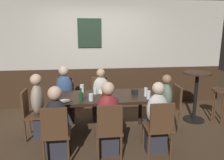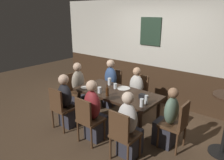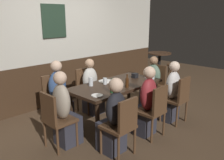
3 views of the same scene
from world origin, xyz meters
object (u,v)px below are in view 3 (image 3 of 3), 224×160
object	(u,v)px
person_left_near	(113,122)
plate_white_small	(97,95)
chair_mid_near	(154,109)
pint_glass_pale	(105,81)
beer_bottle_brown	(127,82)
beer_bottle_green	(112,87)
person_left_far	(60,98)
chair_right_near	(178,97)
side_bar_table	(159,70)
person_mid_far	(92,91)
person_head_east	(151,86)
plate_white_large	(106,81)
chair_mid_far	(87,87)
bar_stool	(173,70)
dining_table	(116,88)
chair_head_east	(156,83)
highball_clear	(117,87)
person_head_west	(65,115)
person_mid_near	(146,106)
chair_head_west	(56,118)
tumbler_short	(91,82)
person_right_near	(170,96)
condiment_caddy	(135,76)
chair_left_far	(55,96)
chair_left_near	(122,124)
tumbler_water	(153,76)

from	to	relation	value
person_left_near	plate_white_small	size ratio (longest dim) A/B	6.23
chair_mid_near	person_left_near	size ratio (longest dim) A/B	0.78
pint_glass_pale	beer_bottle_brown	distance (m)	0.43
beer_bottle_green	person_left_near	bearing A→B (deg)	-133.50
person_left_far	chair_right_near	bearing A→B (deg)	-44.57
side_bar_table	person_left_near	bearing A→B (deg)	-159.00
person_left_far	person_mid_far	distance (m)	0.76
person_head_east	person_left_near	size ratio (longest dim) A/B	0.97
pint_glass_pale	plate_white_large	xyz separation A→B (m)	(0.13, 0.12, -0.04)
chair_mid_far	bar_stool	size ratio (longest dim) A/B	1.22
plate_white_small	dining_table	bearing A→B (deg)	19.44
chair_mid_far	plate_white_large	bearing A→B (deg)	-91.41
chair_head_east	chair_right_near	world-z (taller)	same
chair_head_east	person_mid_far	world-z (taller)	person_mid_far
pint_glass_pale	highball_clear	distance (m)	0.40
person_mid_far	person_head_west	size ratio (longest dim) A/B	0.95
chair_head_east	person_mid_near	distance (m)	1.45
chair_head_east	plate_white_large	bearing A→B (deg)	169.26
chair_head_west	person_left_near	size ratio (longest dim) A/B	0.78
person_left_near	beer_bottle_brown	xyz separation A→B (m)	(0.74, 0.39, 0.35)
chair_mid_far	person_left_far	world-z (taller)	person_left_far
person_left_far	tumbler_short	world-z (taller)	person_left_far
chair_mid_near	tumbler_short	size ratio (longest dim) A/B	5.57
chair_mid_near	person_left_near	distance (m)	0.78
chair_head_east	person_mid_far	size ratio (longest dim) A/B	0.79
person_right_near	plate_white_small	xyz separation A→B (m)	(-1.44, 0.43, 0.26)
plate_white_large	bar_stool	distance (m)	2.43
dining_table	condiment_caddy	xyz separation A→B (m)	(0.58, 0.03, 0.13)
highball_clear	dining_table	bearing A→B (deg)	47.19
plate_white_large	chair_left_far	bearing A→B (deg)	141.93
chair_mid_far	side_bar_table	xyz separation A→B (m)	(1.96, -0.46, 0.12)
person_left_near	chair_left_far	bearing A→B (deg)	90.00
person_mid_far	highball_clear	distance (m)	1.01
chair_head_west	beer_bottle_brown	bearing A→B (deg)	-12.49
chair_left_far	bar_stool	bearing A→B (deg)	-10.82
side_bar_table	chair_right_near	bearing A→B (deg)	-134.75
tumbler_short	person_mid_near	bearing A→B (deg)	-66.50
chair_mid_near	condiment_caddy	size ratio (longest dim) A/B	8.00
highball_clear	beer_bottle_green	xyz separation A→B (m)	(-0.16, -0.03, 0.03)
chair_left_near	highball_clear	xyz separation A→B (m)	(0.52, 0.57, 0.30)
tumbler_water	side_bar_table	world-z (taller)	side_bar_table
person_mid_near	bar_stool	size ratio (longest dim) A/B	1.62
plate_white_large	tumbler_water	bearing A→B (deg)	-34.56
person_mid_near	beer_bottle_brown	world-z (taller)	person_mid_near
person_mid_near	beer_bottle_brown	xyz separation A→B (m)	(-0.02, 0.39, 0.34)
highball_clear	plate_white_large	xyz separation A→B (m)	(0.22, 0.50, -0.05)
person_left_far	chair_mid_near	bearing A→B (deg)	-63.09
plate_white_small	chair_right_near	bearing A→B (deg)	-22.38
person_mid_far	person_left_near	bearing A→B (deg)	-119.70
dining_table	chair_left_near	bearing A→B (deg)	-132.52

